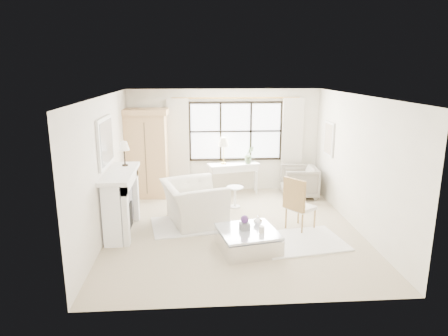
{
  "coord_description": "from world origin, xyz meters",
  "views": [
    {
      "loc": [
        -0.73,
        -7.63,
        3.2
      ],
      "look_at": [
        -0.19,
        0.2,
        1.24
      ],
      "focal_mm": 32.0,
      "sensor_mm": 36.0,
      "label": 1
    }
  ],
  "objects_px": {
    "armoire": "(147,153)",
    "club_armchair": "(194,203)",
    "console_table": "(233,178)",
    "coffee_table": "(248,240)"
  },
  "relations": [
    {
      "from": "coffee_table",
      "to": "console_table",
      "type": "bearing_deg",
      "value": 77.75
    },
    {
      "from": "console_table",
      "to": "armoire",
      "type": "bearing_deg",
      "value": 169.79
    },
    {
      "from": "armoire",
      "to": "club_armchair",
      "type": "bearing_deg",
      "value": -56.42
    },
    {
      "from": "console_table",
      "to": "coffee_table",
      "type": "distance_m",
      "value": 3.43
    },
    {
      "from": "coffee_table",
      "to": "armoire",
      "type": "bearing_deg",
      "value": 111.61
    },
    {
      "from": "club_armchair",
      "to": "coffee_table",
      "type": "xyz_separation_m",
      "value": [
        0.98,
        -1.41,
        -0.26
      ]
    },
    {
      "from": "armoire",
      "to": "coffee_table",
      "type": "xyz_separation_m",
      "value": [
        2.15,
        -3.32,
        -0.96
      ]
    },
    {
      "from": "armoire",
      "to": "console_table",
      "type": "distance_m",
      "value": 2.33
    },
    {
      "from": "club_armchair",
      "to": "console_table",
      "type": "bearing_deg",
      "value": -43.95
    },
    {
      "from": "armoire",
      "to": "console_table",
      "type": "height_order",
      "value": "armoire"
    }
  ]
}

